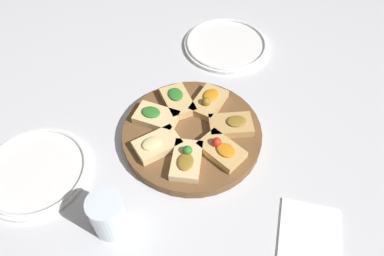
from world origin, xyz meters
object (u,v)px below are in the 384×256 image
at_px(plate_right, 226,44).
at_px(serving_board, 192,134).
at_px(napkin_stack, 310,234).
at_px(water_glass, 108,215).
at_px(plate_left, 35,171).

bearing_deg(plate_right, serving_board, -169.88).
bearing_deg(plate_right, napkin_stack, -140.44).
xyz_separation_m(plate_right, water_glass, (-0.59, -0.02, 0.04)).
distance_m(plate_right, napkin_stack, 0.57).
xyz_separation_m(plate_left, napkin_stack, (0.13, -0.56, -0.00)).
distance_m(plate_left, water_glass, 0.22).
height_order(serving_board, napkin_stack, serving_board).
bearing_deg(napkin_stack, plate_left, 102.75).
bearing_deg(serving_board, water_glass, 170.96).
bearing_deg(water_glass, plate_left, 83.11).
height_order(water_glass, napkin_stack, water_glass).
xyz_separation_m(plate_right, napkin_stack, (-0.44, -0.36, -0.00)).
bearing_deg(water_glass, serving_board, -9.04).
bearing_deg(napkin_stack, water_glass, 113.74).
height_order(plate_right, water_glass, water_glass).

